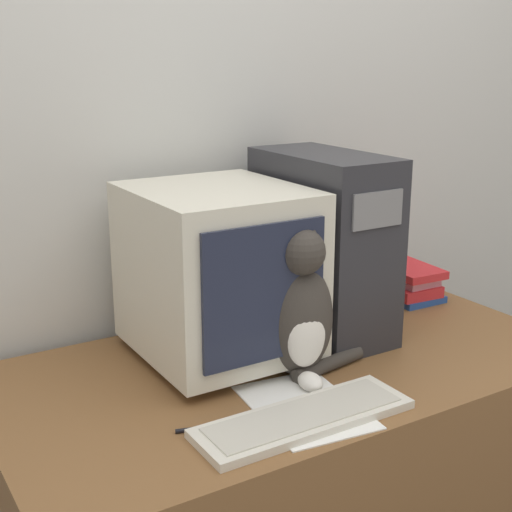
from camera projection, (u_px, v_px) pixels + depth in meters
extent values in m
cube|color=silver|center=(203.00, 122.00, 1.93)|extent=(7.00, 0.05, 2.50)
cube|color=brown|center=(289.00, 490.00, 1.82)|extent=(1.41, 0.75, 0.71)
cube|color=beige|center=(219.00, 350.00, 1.75)|extent=(0.26, 0.25, 0.02)
cube|color=beige|center=(217.00, 269.00, 1.69)|extent=(0.38, 0.42, 0.39)
cube|color=#1E2338|center=(265.00, 294.00, 1.52)|extent=(0.30, 0.01, 0.31)
cube|color=#28282D|center=(322.00, 244.00, 1.85)|extent=(0.21, 0.41, 0.48)
cube|color=slate|center=(378.00, 210.00, 1.64)|extent=(0.15, 0.01, 0.09)
cube|color=silver|center=(304.00, 418.00, 1.43)|extent=(0.46, 0.14, 0.02)
cube|color=beige|center=(304.00, 414.00, 1.43)|extent=(0.42, 0.11, 0.00)
ellipsoid|color=#38332D|center=(296.00, 318.00, 1.62)|extent=(0.20, 0.19, 0.27)
ellipsoid|color=white|center=(306.00, 336.00, 1.58)|extent=(0.10, 0.06, 0.15)
sphere|color=#38332D|center=(302.00, 252.00, 1.55)|extent=(0.13, 0.13, 0.10)
cone|color=#38332D|center=(287.00, 235.00, 1.53)|extent=(0.04, 0.04, 0.04)
cone|color=#38332D|center=(313.00, 233.00, 1.55)|extent=(0.04, 0.04, 0.04)
ellipsoid|color=white|center=(310.00, 382.00, 1.57)|extent=(0.07, 0.09, 0.04)
cylinder|color=#38332D|center=(328.00, 364.00, 1.66)|extent=(0.22, 0.07, 0.03)
cube|color=#234793|center=(407.00, 295.00, 2.16)|extent=(0.15, 0.20, 0.02)
cube|color=red|center=(408.00, 288.00, 2.15)|extent=(0.15, 0.18, 0.03)
cube|color=pink|center=(408.00, 277.00, 2.15)|extent=(0.12, 0.17, 0.03)
cube|color=red|center=(410.00, 270.00, 2.13)|extent=(0.15, 0.20, 0.02)
cylinder|color=black|center=(209.00, 427.00, 1.41)|extent=(0.13, 0.05, 0.01)
cube|color=white|center=(305.00, 407.00, 1.50)|extent=(0.24, 0.32, 0.00)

